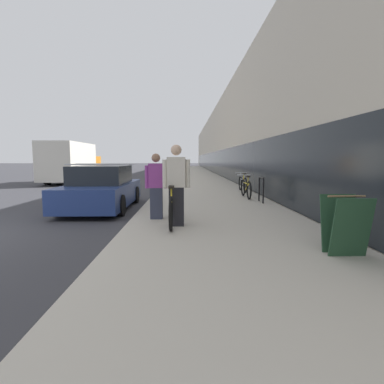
{
  "coord_description": "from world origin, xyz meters",
  "views": [
    {
      "loc": [
        5.25,
        -5.46,
        1.58
      ],
      "look_at": [
        5.64,
        12.54,
        -0.4
      ],
      "focal_mm": 28.0,
      "sensor_mm": 36.0,
      "label": 1
    }
  ],
  "objects_px": {
    "person_bystander": "(156,186)",
    "parked_sedan_curbside": "(102,189)",
    "person_rider": "(176,185)",
    "bike_rack_hoop": "(261,187)",
    "cruiser_bike_nearest": "(246,188)",
    "tandem_bicycle": "(173,206)",
    "sandwich_board_sign": "(345,225)",
    "moving_truck": "(72,163)",
    "cruiser_bike_middle": "(243,184)"
  },
  "relations": [
    {
      "from": "person_bystander",
      "to": "parked_sedan_curbside",
      "type": "xyz_separation_m",
      "value": [
        -1.97,
        2.41,
        -0.31
      ]
    },
    {
      "from": "person_rider",
      "to": "bike_rack_hoop",
      "type": "distance_m",
      "value": 4.4
    },
    {
      "from": "person_rider",
      "to": "cruiser_bike_nearest",
      "type": "height_order",
      "value": "person_rider"
    },
    {
      "from": "tandem_bicycle",
      "to": "cruiser_bike_nearest",
      "type": "bearing_deg",
      "value": 59.66
    },
    {
      "from": "sandwich_board_sign",
      "to": "moving_truck",
      "type": "height_order",
      "value": "moving_truck"
    },
    {
      "from": "parked_sedan_curbside",
      "to": "moving_truck",
      "type": "relative_size",
      "value": 0.64
    },
    {
      "from": "sandwich_board_sign",
      "to": "person_rider",
      "type": "bearing_deg",
      "value": 141.9
    },
    {
      "from": "cruiser_bike_middle",
      "to": "parked_sedan_curbside",
      "type": "height_order",
      "value": "parked_sedan_curbside"
    },
    {
      "from": "person_rider",
      "to": "moving_truck",
      "type": "relative_size",
      "value": 0.27
    },
    {
      "from": "bike_rack_hoop",
      "to": "tandem_bicycle",
      "type": "bearing_deg",
      "value": -131.61
    },
    {
      "from": "tandem_bicycle",
      "to": "moving_truck",
      "type": "distance_m",
      "value": 15.46
    },
    {
      "from": "moving_truck",
      "to": "cruiser_bike_middle",
      "type": "bearing_deg",
      "value": -35.26
    },
    {
      "from": "person_bystander",
      "to": "moving_truck",
      "type": "bearing_deg",
      "value": 117.76
    },
    {
      "from": "bike_rack_hoop",
      "to": "cruiser_bike_nearest",
      "type": "xyz_separation_m",
      "value": [
        -0.27,
        1.18,
        -0.15
      ]
    },
    {
      "from": "cruiser_bike_middle",
      "to": "bike_rack_hoop",
      "type": "bearing_deg",
      "value": -90.16
    },
    {
      "from": "cruiser_bike_nearest",
      "to": "cruiser_bike_middle",
      "type": "distance_m",
      "value": 2.11
    },
    {
      "from": "sandwich_board_sign",
      "to": "person_bystander",
      "type": "bearing_deg",
      "value": 138.07
    },
    {
      "from": "person_bystander",
      "to": "sandwich_board_sign",
      "type": "xyz_separation_m",
      "value": [
        3.09,
        -2.77,
        -0.33
      ]
    },
    {
      "from": "tandem_bicycle",
      "to": "person_bystander",
      "type": "xyz_separation_m",
      "value": [
        -0.41,
        0.46,
        0.41
      ]
    },
    {
      "from": "parked_sedan_curbside",
      "to": "bike_rack_hoop",
      "type": "bearing_deg",
      "value": 3.18
    },
    {
      "from": "person_rider",
      "to": "bike_rack_hoop",
      "type": "bearing_deg",
      "value": 51.83
    },
    {
      "from": "person_bystander",
      "to": "parked_sedan_curbside",
      "type": "bearing_deg",
      "value": 129.19
    },
    {
      "from": "cruiser_bike_nearest",
      "to": "moving_truck",
      "type": "bearing_deg",
      "value": 136.79
    },
    {
      "from": "person_rider",
      "to": "tandem_bicycle",
      "type": "bearing_deg",
      "value": 108.59
    },
    {
      "from": "tandem_bicycle",
      "to": "moving_truck",
      "type": "bearing_deg",
      "value": 118.3
    },
    {
      "from": "cruiser_bike_nearest",
      "to": "parked_sedan_curbside",
      "type": "bearing_deg",
      "value": -163.4
    },
    {
      "from": "bike_rack_hoop",
      "to": "cruiser_bike_nearest",
      "type": "distance_m",
      "value": 1.22
    },
    {
      "from": "tandem_bicycle",
      "to": "cruiser_bike_middle",
      "type": "xyz_separation_m",
      "value": [
        2.81,
        6.43,
        -0.02
      ]
    },
    {
      "from": "tandem_bicycle",
      "to": "bike_rack_hoop",
      "type": "relative_size",
      "value": 2.79
    },
    {
      "from": "person_bystander",
      "to": "cruiser_bike_middle",
      "type": "xyz_separation_m",
      "value": [
        3.22,
        5.97,
        -0.43
      ]
    },
    {
      "from": "moving_truck",
      "to": "cruiser_bike_nearest",
      "type": "bearing_deg",
      "value": -43.21
    },
    {
      "from": "person_rider",
      "to": "parked_sedan_curbside",
      "type": "distance_m",
      "value": 4.03
    },
    {
      "from": "tandem_bicycle",
      "to": "person_bystander",
      "type": "height_order",
      "value": "person_bystander"
    },
    {
      "from": "tandem_bicycle",
      "to": "parked_sedan_curbside",
      "type": "xyz_separation_m",
      "value": [
        -2.37,
        2.87,
        0.1
      ]
    },
    {
      "from": "person_rider",
      "to": "cruiser_bike_middle",
      "type": "relative_size",
      "value": 0.98
    },
    {
      "from": "person_rider",
      "to": "person_bystander",
      "type": "distance_m",
      "value": 0.9
    },
    {
      "from": "parked_sedan_curbside",
      "to": "person_rider",
      "type": "bearing_deg",
      "value": -51.98
    },
    {
      "from": "cruiser_bike_nearest",
      "to": "bike_rack_hoop",
      "type": "bearing_deg",
      "value": -77.12
    },
    {
      "from": "cruiser_bike_nearest",
      "to": "moving_truck",
      "type": "distance_m",
      "value": 13.55
    },
    {
      "from": "person_rider",
      "to": "person_bystander",
      "type": "relative_size",
      "value": 1.11
    },
    {
      "from": "cruiser_bike_middle",
      "to": "sandwich_board_sign",
      "type": "relative_size",
      "value": 1.97
    },
    {
      "from": "parked_sedan_curbside",
      "to": "cruiser_bike_nearest",
      "type": "bearing_deg",
      "value": 16.6
    },
    {
      "from": "bike_rack_hoop",
      "to": "cruiser_bike_nearest",
      "type": "height_order",
      "value": "bike_rack_hoop"
    },
    {
      "from": "bike_rack_hoop",
      "to": "cruiser_bike_nearest",
      "type": "relative_size",
      "value": 0.48
    },
    {
      "from": "bike_rack_hoop",
      "to": "parked_sedan_curbside",
      "type": "distance_m",
      "value": 5.19
    },
    {
      "from": "sandwich_board_sign",
      "to": "moving_truck",
      "type": "distance_m",
      "value": 18.8
    },
    {
      "from": "cruiser_bike_nearest",
      "to": "cruiser_bike_middle",
      "type": "relative_size",
      "value": 0.99
    },
    {
      "from": "person_rider",
      "to": "parked_sedan_curbside",
      "type": "relative_size",
      "value": 0.42
    },
    {
      "from": "tandem_bicycle",
      "to": "moving_truck",
      "type": "xyz_separation_m",
      "value": [
        -7.32,
        13.59,
        0.81
      ]
    },
    {
      "from": "person_bystander",
      "to": "bike_rack_hoop",
      "type": "xyz_separation_m",
      "value": [
        3.21,
        2.7,
        -0.27
      ]
    }
  ]
}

